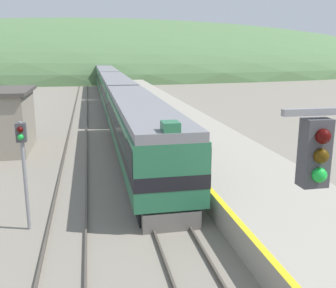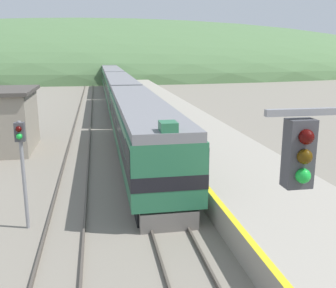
{
  "view_description": "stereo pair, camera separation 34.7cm",
  "coord_description": "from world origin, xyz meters",
  "px_view_note": "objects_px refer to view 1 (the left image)",
  "views": [
    {
      "loc": [
        -2.89,
        -0.63,
        6.84
      ],
      "look_at": [
        0.8,
        17.83,
        2.3
      ],
      "focal_mm": 42.0,
      "sensor_mm": 36.0,
      "label": 1
    },
    {
      "loc": [
        -2.55,
        -0.7,
        6.84
      ],
      "look_at": [
        0.8,
        17.83,
        2.3
      ],
      "focal_mm": 42.0,
      "sensor_mm": 36.0,
      "label": 2
    }
  ],
  "objects_px": {
    "express_train_lead_car": "(140,130)",
    "carriage_third": "(107,79)",
    "carriage_fourth": "(102,72)",
    "carriage_second": "(116,93)",
    "signal_post_siding": "(23,154)"
  },
  "relations": [
    {
      "from": "express_train_lead_car",
      "to": "carriage_third",
      "type": "bearing_deg",
      "value": 90.0
    },
    {
      "from": "carriage_third",
      "to": "carriage_fourth",
      "type": "height_order",
      "value": "same"
    },
    {
      "from": "carriage_second",
      "to": "carriage_third",
      "type": "height_order",
      "value": "same"
    },
    {
      "from": "carriage_second",
      "to": "carriage_third",
      "type": "distance_m",
      "value": 21.34
    },
    {
      "from": "signal_post_siding",
      "to": "express_train_lead_car",
      "type": "bearing_deg",
      "value": 56.52
    },
    {
      "from": "carriage_third",
      "to": "carriage_fourth",
      "type": "xyz_separation_m",
      "value": [
        0.0,
        21.34,
        0.0
      ]
    },
    {
      "from": "carriage_fourth",
      "to": "express_train_lead_car",
      "type": "bearing_deg",
      "value": -90.0
    },
    {
      "from": "signal_post_siding",
      "to": "carriage_fourth",
      "type": "bearing_deg",
      "value": 85.69
    },
    {
      "from": "express_train_lead_car",
      "to": "carriage_fourth",
      "type": "bearing_deg",
      "value": 90.0
    },
    {
      "from": "signal_post_siding",
      "to": "carriage_third",
      "type": "bearing_deg",
      "value": 83.89
    },
    {
      "from": "carriage_second",
      "to": "carriage_fourth",
      "type": "height_order",
      "value": "same"
    },
    {
      "from": "carriage_third",
      "to": "express_train_lead_car",
      "type": "bearing_deg",
      "value": -90.0
    },
    {
      "from": "express_train_lead_car",
      "to": "carriage_second",
      "type": "distance_m",
      "value": 21.17
    },
    {
      "from": "carriage_third",
      "to": "carriage_fourth",
      "type": "bearing_deg",
      "value": 90.0
    },
    {
      "from": "express_train_lead_car",
      "to": "carriage_fourth",
      "type": "relative_size",
      "value": 0.96
    }
  ]
}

